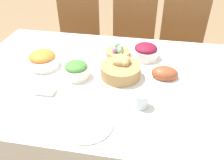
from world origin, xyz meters
TOP-DOWN VIEW (x-y plane):
  - ground_plane at (0.00, 0.00)m, footprint 12.00×12.00m
  - dining_table at (0.00, 0.00)m, footprint 1.89×1.18m
  - chair_far_right at (0.52, 0.91)m, footprint 0.43×0.43m
  - chair_far_center at (0.04, 0.91)m, footprint 0.43×0.43m
  - chair_far_left at (-0.51, 0.91)m, footprint 0.45×0.45m
  - bread_basket at (0.06, 0.03)m, footprint 0.25×0.25m
  - egg_basket at (0.00, 0.29)m, footprint 0.18×0.18m
  - ham_platter at (0.33, 0.05)m, footprint 0.25×0.18m
  - green_salad_bowl at (-0.21, -0.03)m, footprint 0.16×0.16m
  - beet_salad_bowl at (0.20, 0.28)m, footprint 0.18×0.18m
  - carrot_bowl at (-0.47, 0.05)m, footprint 0.20×0.20m
  - dinner_plate at (-0.04, -0.42)m, footprint 0.26×0.26m
  - fork at (-0.20, -0.42)m, footprint 0.01×0.18m
  - knife at (0.11, -0.42)m, footprint 0.01×0.18m
  - spoon at (0.14, -0.42)m, footprint 0.01×0.18m
  - drinking_cup at (0.21, -0.24)m, footprint 0.08×0.08m
  - butter_dish at (-0.34, -0.22)m, footprint 0.11×0.07m

SIDE VIEW (x-z plane):
  - ground_plane at x=0.00m, z-range 0.00..0.00m
  - dining_table at x=0.00m, z-range 0.00..0.76m
  - chair_far_right at x=0.52m, z-range 0.03..1.01m
  - chair_far_center at x=0.04m, z-range 0.03..1.01m
  - chair_far_left at x=-0.51m, z-range 0.03..1.01m
  - fork at x=-0.20m, z-range 0.76..0.76m
  - knife at x=0.11m, z-range 0.76..0.76m
  - spoon at x=0.14m, z-range 0.76..0.76m
  - dinner_plate at x=-0.04m, z-range 0.76..0.77m
  - butter_dish at x=-0.34m, z-range 0.76..0.79m
  - ham_platter at x=0.33m, z-range 0.74..0.83m
  - egg_basket at x=0.00m, z-range 0.75..0.83m
  - drinking_cup at x=0.21m, z-range 0.76..0.84m
  - green_salad_bowl at x=-0.21m, z-range 0.75..0.85m
  - beet_salad_bowl at x=0.20m, z-range 0.75..0.86m
  - bread_basket at x=0.06m, z-range 0.74..0.87m
  - carrot_bowl at x=-0.47m, z-range 0.75..0.86m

